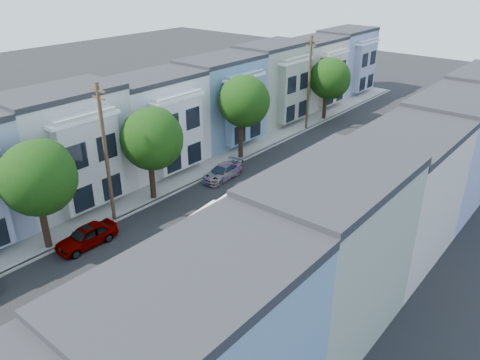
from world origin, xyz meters
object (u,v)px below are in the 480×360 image
object	(u,v)px
tree_c	(151,139)
parked_left_d	(223,172)
utility_pole_far	(309,84)
parked_right_d	(399,150)
tree_e	(329,79)
parked_right_a	(120,351)
fedex_truck	(218,230)
tree_d	(243,101)
parked_right_c	(350,185)
parked_right_b	(164,320)
parked_left_c	(87,236)
utility_pole_near	(106,154)
tree_b	(37,178)
lead_sedan	(294,191)
tree_far_r	(442,113)

from	to	relation	value
tree_c	parked_left_d	xyz separation A→B (m)	(1.40, 6.32, -4.51)
utility_pole_far	parked_right_d	distance (m)	12.12
tree_e	parked_right_a	distance (m)	40.20
tree_c	fedex_truck	distance (m)	9.62
tree_d	parked_right_c	xyz separation A→B (m)	(11.20, -0.09, -4.91)
utility_pole_far	parked_right_b	distance (m)	33.52
parked_left_c	parked_left_d	distance (m)	13.53
utility_pole_near	parked_left_d	bearing A→B (deg)	82.28
tree_b	utility_pole_far	world-z (taller)	utility_pole_far
utility_pole_far	parked_left_c	bearing A→B (deg)	-87.25
tree_c	parked_right_d	bearing A→B (deg)	61.69
utility_pole_near	fedex_truck	world-z (taller)	utility_pole_near
lead_sedan	tree_far_r	bearing A→B (deg)	84.62
tree_b	parked_right_d	xyz separation A→B (m)	(11.20, 29.81, -4.51)
tree_b	parked_left_d	world-z (taller)	tree_b
parked_right_d	tree_d	bearing A→B (deg)	-140.09
tree_e	parked_left_c	xyz separation A→B (m)	(1.40, -33.57, -4.19)
parked_right_d	utility_pole_near	bearing A→B (deg)	-116.00
tree_b	tree_e	world-z (taller)	tree_b
tree_b	parked_right_b	world-z (taller)	tree_b
fedex_truck	parked_left_c	bearing A→B (deg)	-152.76
tree_b	parked_left_d	xyz separation A→B (m)	(1.40, 15.34, -4.56)
tree_far_r	parked_right_d	bearing A→B (deg)	-113.43
utility_pole_far	lead_sedan	xyz separation A→B (m)	(8.28, -14.95, -4.40)
parked_right_c	fedex_truck	bearing A→B (deg)	-106.44
tree_e	parked_right_a	bearing A→B (deg)	-73.73
parked_left_c	parked_right_b	world-z (taller)	parked_left_c
parked_right_a	utility_pole_far	bearing A→B (deg)	103.52
utility_pole_far	lead_sedan	bearing A→B (deg)	-61.02
fedex_truck	parked_right_a	world-z (taller)	fedex_truck
tree_b	utility_pole_near	bearing A→B (deg)	89.98
tree_b	parked_left_c	bearing A→B (deg)	52.17
tree_d	lead_sedan	size ratio (longest dim) A/B	1.74
tree_b	parked_right_c	size ratio (longest dim) A/B	1.55
parked_left_d	parked_right_d	distance (m)	17.48
fedex_truck	lead_sedan	bearing A→B (deg)	85.70
fedex_truck	lead_sedan	size ratio (longest dim) A/B	1.36
tree_b	parked_right_a	bearing A→B (deg)	-14.98
tree_far_r	parked_right_a	xyz separation A→B (m)	(-1.99, -37.41, -2.97)
tree_c	parked_right_a	size ratio (longest dim) A/B	1.67
parked_right_b	tree_d	bearing A→B (deg)	123.43
parked_left_d	tree_c	bearing A→B (deg)	-106.53
tree_far_r	parked_right_c	bearing A→B (deg)	-97.76
utility_pole_far	tree_d	bearing A→B (deg)	-90.01
tree_c	tree_d	bearing A→B (deg)	90.00
tree_b	tree_c	xyz separation A→B (m)	(0.00, 9.02, -0.05)
tree_far_r	parked_right_a	size ratio (longest dim) A/B	1.16
parked_right_d	fedex_truck	bearing A→B (deg)	-97.94
parked_left_c	parked_right_c	bearing A→B (deg)	61.74
utility_pole_far	fedex_truck	world-z (taller)	utility_pole_far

